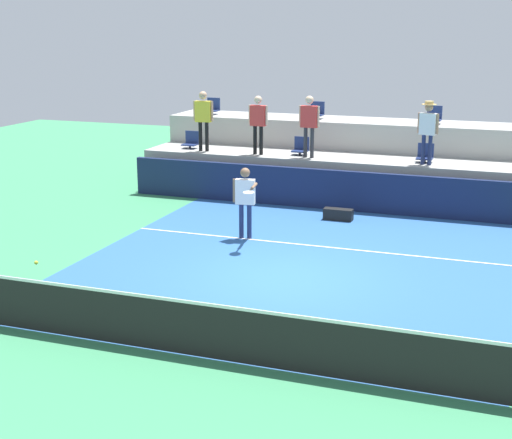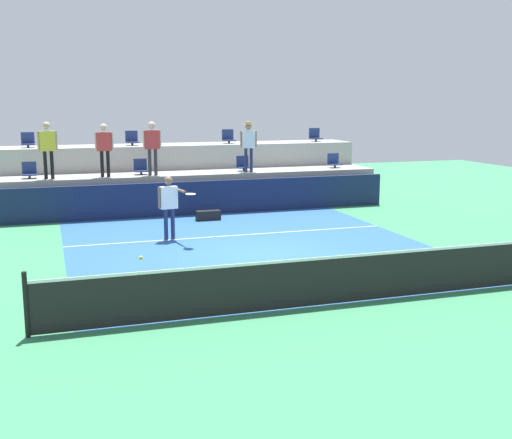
{
  "view_description": "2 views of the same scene",
  "coord_description": "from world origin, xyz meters",
  "views": [
    {
      "loc": [
        4.42,
        -13.82,
        5.03
      ],
      "look_at": [
        -0.45,
        -0.33,
        1.27
      ],
      "focal_mm": 53.11,
      "sensor_mm": 36.0,
      "label": 1
    },
    {
      "loc": [
        -4.76,
        -14.28,
        3.69
      ],
      "look_at": [
        -0.45,
        -1.08,
        1.1
      ],
      "focal_mm": 44.96,
      "sensor_mm": 36.0,
      "label": 2
    }
  ],
  "objects": [
    {
      "name": "spectator_with_hat",
      "position": [
        1.87,
        6.85,
        2.31
      ],
      "size": [
        0.59,
        0.47,
        1.72
      ],
      "color": "navy",
      "rests_on": "seating_tier_lower"
    },
    {
      "name": "stadium_chair_upper_far_right",
      "position": [
        5.3,
        9.03,
        2.31
      ],
      "size": [
        0.44,
        0.4,
        0.52
      ],
      "color": "#2D2D33",
      "rests_on": "seating_tier_upper"
    },
    {
      "name": "stadium_chair_lower_left",
      "position": [
        -1.79,
        7.23,
        1.46
      ],
      "size": [
        0.44,
        0.4,
        0.52
      ],
      "color": "#2D2D33",
      "rests_on": "seating_tier_lower"
    },
    {
      "name": "stadium_chair_upper_far_left",
      "position": [
        -5.34,
        9.03,
        2.31
      ],
      "size": [
        0.44,
        0.4,
        0.52
      ],
      "color": "#2D2D33",
      "rests_on": "seating_tier_upper"
    },
    {
      "name": "stadium_chair_upper_right",
      "position": [
        1.77,
        9.03,
        2.31
      ],
      "size": [
        0.44,
        0.4,
        0.52
      ],
      "color": "#2D2D33",
      "rests_on": "seating_tier_upper"
    },
    {
      "name": "court_inner_paint",
      "position": [
        0.0,
        1.0,
        0.0
      ],
      "size": [
        9.0,
        10.0,
        0.01
      ],
      "primitive_type": "cube",
      "color": "#285693",
      "rests_on": "ground_plane"
    },
    {
      "name": "spectator_in_white",
      "position": [
        -1.44,
        6.85,
        2.32
      ],
      "size": [
        0.61,
        0.24,
        1.76
      ],
      "color": "#2D2D33",
      "rests_on": "seating_tier_lower"
    },
    {
      "name": "ground_plane",
      "position": [
        0.0,
        0.0,
        0.0
      ],
      "size": [
        40.0,
        40.0,
        0.0
      ],
      "primitive_type": "plane",
      "color": "#388456"
    },
    {
      "name": "stadium_chair_upper_left",
      "position": [
        -1.82,
        9.03,
        2.31
      ],
      "size": [
        0.44,
        0.4,
        0.52
      ],
      "color": "#2D2D33",
      "rests_on": "seating_tier_upper"
    },
    {
      "name": "tennis_net",
      "position": [
        0.0,
        -4.0,
        0.5
      ],
      "size": [
        10.48,
        0.08,
        1.07
      ],
      "color": "black",
      "rests_on": "ground_plane"
    },
    {
      "name": "tennis_player",
      "position": [
        -1.72,
        2.43,
        1.05
      ],
      "size": [
        0.86,
        1.17,
        1.72
      ],
      "color": "navy",
      "rests_on": "ground_plane"
    },
    {
      "name": "equipment_bag",
      "position": [
        -0.06,
        4.91,
        0.15
      ],
      "size": [
        0.76,
        0.28,
        0.3
      ],
      "primitive_type": "cube",
      "color": "black",
      "rests_on": "ground_plane"
    },
    {
      "name": "seating_tier_upper",
      "position": [
        0.0,
        9.1,
        1.05
      ],
      "size": [
        13.0,
        1.8,
        2.1
      ],
      "primitive_type": "cube",
      "color": "#9E9E99",
      "rests_on": "ground_plane"
    },
    {
      "name": "spectator_in_grey",
      "position": [
        -2.98,
        6.85,
        2.28
      ],
      "size": [
        0.6,
        0.24,
        1.71
      ],
      "color": "black",
      "rests_on": "seating_tier_lower"
    },
    {
      "name": "stadium_chair_lower_far_left",
      "position": [
        -5.31,
        7.23,
        1.46
      ],
      "size": [
        0.44,
        0.4,
        0.52
      ],
      "color": "#2D2D33",
      "rests_on": "seating_tier_lower"
    },
    {
      "name": "stadium_chair_lower_far_right",
      "position": [
        5.3,
        7.23,
        1.46
      ],
      "size": [
        0.44,
        0.4,
        0.52
      ],
      "color": "#2D2D33",
      "rests_on": "seating_tier_lower"
    },
    {
      "name": "court_service_line",
      "position": [
        0.0,
        2.4,
        0.01
      ],
      "size": [
        9.0,
        0.06,
        0.0
      ],
      "primitive_type": "cube",
      "color": "white",
      "rests_on": "ground_plane"
    },
    {
      "name": "spectator_leaning_on_rail",
      "position": [
        -4.72,
        6.85,
        2.34
      ],
      "size": [
        0.62,
        0.27,
        1.79
      ],
      "color": "black",
      "rests_on": "seating_tier_lower"
    },
    {
      "name": "tennis_ball",
      "position": [
        -3.32,
        -3.49,
        1.03
      ],
      "size": [
        0.07,
        0.07,
        0.07
      ],
      "color": "#CCE033"
    },
    {
      "name": "seating_tier_lower",
      "position": [
        0.0,
        7.3,
        0.62
      ],
      "size": [
        13.0,
        1.8,
        1.25
      ],
      "primitive_type": "cube",
      "color": "#9E9E99",
      "rests_on": "ground_plane"
    },
    {
      "name": "sponsor_backboard",
      "position": [
        0.0,
        6.0,
        0.55
      ],
      "size": [
        13.0,
        0.16,
        1.1
      ],
      "primitive_type": "cube",
      "color": "#141E42",
      "rests_on": "ground_plane"
    },
    {
      "name": "stadium_chair_lower_right",
      "position": [
        1.8,
        7.23,
        1.46
      ],
      "size": [
        0.44,
        0.4,
        0.52
      ],
      "color": "#2D2D33",
      "rests_on": "seating_tier_lower"
    }
  ]
}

